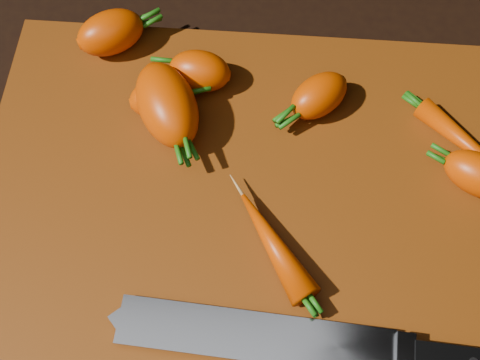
{
  "coord_description": "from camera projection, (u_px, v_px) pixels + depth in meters",
  "views": [
    {
      "loc": [
        0.02,
        -0.28,
        0.57
      ],
      "look_at": [
        0.0,
        0.01,
        0.03
      ],
      "focal_mm": 50.0,
      "sensor_mm": 36.0,
      "label": 1
    }
  ],
  "objects": [
    {
      "name": "carrot_7",
      "position": [
        273.0,
        244.0,
        0.59
      ],
      "size": [
        0.09,
        0.11,
        0.03
      ],
      "primitive_type": "ellipsoid",
      "rotation": [
        0.0,
        0.0,
        2.15
      ],
      "color": "#C03900",
      "rests_on": "cutting_board"
    },
    {
      "name": "carrot_4",
      "position": [
        161.0,
        97.0,
        0.66
      ],
      "size": [
        0.07,
        0.06,
        0.04
      ],
      "primitive_type": "ellipsoid",
      "rotation": [
        0.0,
        0.0,
        0.36
      ],
      "color": "#C03900",
      "rests_on": "cutting_board"
    },
    {
      "name": "carrot_2",
      "position": [
        167.0,
        105.0,
        0.64
      ],
      "size": [
        0.09,
        0.11,
        0.06
      ],
      "primitive_type": "ellipsoid",
      "rotation": [
        0.0,
        0.0,
        -1.13
      ],
      "color": "#C03900",
      "rests_on": "cutting_board"
    },
    {
      "name": "carrot_1",
      "position": [
        200.0,
        71.0,
        0.67
      ],
      "size": [
        0.07,
        0.05,
        0.04
      ],
      "primitive_type": "ellipsoid",
      "rotation": [
        0.0,
        0.0,
        3.02
      ],
      "color": "#C03900",
      "rests_on": "cutting_board"
    },
    {
      "name": "carrot_0",
      "position": [
        111.0,
        33.0,
        0.69
      ],
      "size": [
        0.08,
        0.08,
        0.05
      ],
      "primitive_type": "ellipsoid",
      "rotation": [
        0.0,
        0.0,
        0.53
      ],
      "color": "#C03900",
      "rests_on": "cutting_board"
    },
    {
      "name": "cutting_board",
      "position": [
        239.0,
        201.0,
        0.63
      ],
      "size": [
        0.5,
        0.4,
        0.01
      ],
      "primitive_type": "cube",
      "color": "#70320A",
      "rests_on": "ground"
    },
    {
      "name": "carrot_6",
      "position": [
        473.0,
        149.0,
        0.64
      ],
      "size": [
        0.11,
        0.11,
        0.02
      ],
      "primitive_type": "ellipsoid",
      "rotation": [
        0.0,
        0.0,
        -0.76
      ],
      "color": "#C03900",
      "rests_on": "cutting_board"
    },
    {
      "name": "knife",
      "position": [
        283.0,
        340.0,
        0.56
      ],
      "size": [
        0.38,
        0.06,
        0.02
      ],
      "rotation": [
        0.0,
        0.0,
        -0.06
      ],
      "color": "gray",
      "rests_on": "cutting_board"
    },
    {
      "name": "carrot_3",
      "position": [
        319.0,
        96.0,
        0.66
      ],
      "size": [
        0.07,
        0.07,
        0.04
      ],
      "primitive_type": "ellipsoid",
      "rotation": [
        0.0,
        0.0,
        3.88
      ],
      "color": "#C03900",
      "rests_on": "cutting_board"
    },
    {
      "name": "ground",
      "position": [
        239.0,
        206.0,
        0.64
      ],
      "size": [
        2.0,
        2.0,
        0.01
      ],
      "primitive_type": "cube",
      "color": "black"
    },
    {
      "name": "carrot_5",
      "position": [
        479.0,
        175.0,
        0.62
      ],
      "size": [
        0.08,
        0.07,
        0.04
      ],
      "primitive_type": "ellipsoid",
      "rotation": [
        0.0,
        0.0,
        2.66
      ],
      "color": "#C03900",
      "rests_on": "cutting_board"
    }
  ]
}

